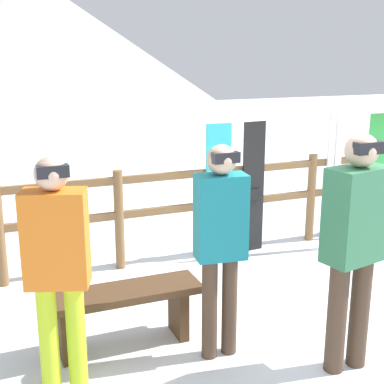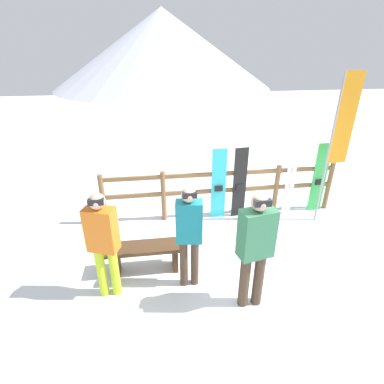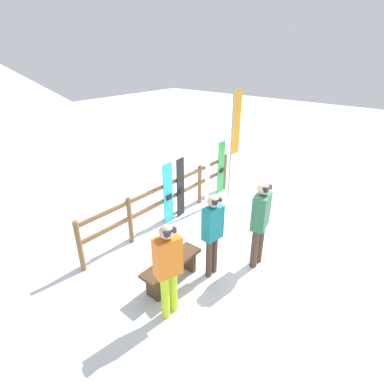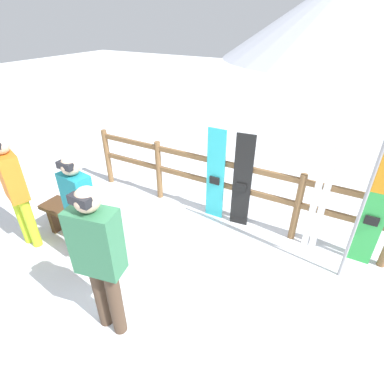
{
  "view_description": "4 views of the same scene",
  "coord_description": "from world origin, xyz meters",
  "views": [
    {
      "loc": [
        -2.48,
        -3.5,
        2.25
      ],
      "look_at": [
        -0.61,
        1.14,
        0.93
      ],
      "focal_mm": 50.0,
      "sensor_mm": 36.0,
      "label": 1
    },
    {
      "loc": [
        -1.36,
        -3.66,
        3.28
      ],
      "look_at": [
        -0.75,
        0.77,
        1.08
      ],
      "focal_mm": 28.0,
      "sensor_mm": 36.0,
      "label": 2
    },
    {
      "loc": [
        -4.55,
        -2.71,
        3.81
      ],
      "look_at": [
        -0.06,
        0.98,
        1.01
      ],
      "focal_mm": 28.0,
      "sensor_mm": 36.0,
      "label": 3
    },
    {
      "loc": [
        1.6,
        -2.06,
        2.92
      ],
      "look_at": [
        -0.04,
        0.89,
        0.88
      ],
      "focal_mm": 28.0,
      "sensor_mm": 36.0,
      "label": 4
    }
  ],
  "objects": [
    {
      "name": "fence",
      "position": [
        0.0,
        1.74,
        0.63
      ],
      "size": [
        4.86,
        0.1,
        1.07
      ],
      "color": "brown",
      "rests_on": "ground"
    },
    {
      "name": "mountain_backdrop",
      "position": [
        0.0,
        23.74,
        3.0
      ],
      "size": [
        18.0,
        18.0,
        6.0
      ],
      "color": "silver",
      "rests_on": "ground"
    },
    {
      "name": "bench",
      "position": [
        -1.56,
        0.2,
        0.35
      ],
      "size": [
        1.22,
        0.36,
        0.48
      ],
      "color": "#4C331E",
      "rests_on": "ground"
    },
    {
      "name": "snowboard_cyan",
      "position": [
        -0.08,
        1.68,
        0.75
      ],
      "size": [
        0.29,
        0.06,
        1.5
      ],
      "color": "#2DBFCC",
      "rests_on": "ground"
    },
    {
      "name": "snowboard_black_stripe",
      "position": [
        0.36,
        1.68,
        0.75
      ],
      "size": [
        0.28,
        0.08,
        1.51
      ],
      "color": "black",
      "rests_on": "ground"
    },
    {
      "name": "ground_plane",
      "position": [
        0.0,
        0.0,
        0.0
      ],
      "size": [
        40.0,
        40.0,
        0.0
      ],
      "primitive_type": "plane",
      "color": "white"
    },
    {
      "name": "person_orange",
      "position": [
        -2.09,
        -0.23,
        0.96
      ],
      "size": [
        0.45,
        0.34,
        1.64
      ],
      "color": "#B7D826",
      "rests_on": "ground"
    },
    {
      "name": "person_teal",
      "position": [
        -0.92,
        -0.19,
        0.96
      ],
      "size": [
        0.39,
        0.25,
        1.63
      ],
      "color": "#4C3828",
      "rests_on": "ground"
    },
    {
      "name": "ski_pair_white",
      "position": [
        1.45,
        1.69,
        0.78
      ],
      "size": [
        0.19,
        0.02,
        1.55
      ],
      "color": "white",
      "rests_on": "ground"
    },
    {
      "name": "snowboard_green",
      "position": [
        2.09,
        1.68,
        0.76
      ],
      "size": [
        0.29,
        0.05,
        1.52
      ],
      "color": "green",
      "rests_on": "ground"
    },
    {
      "name": "person_plaid_green",
      "position": [
        -0.14,
        -0.69,
        1.01
      ],
      "size": [
        0.48,
        0.32,
        1.73
      ],
      "color": "#4C3828",
      "rests_on": "ground"
    }
  ]
}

